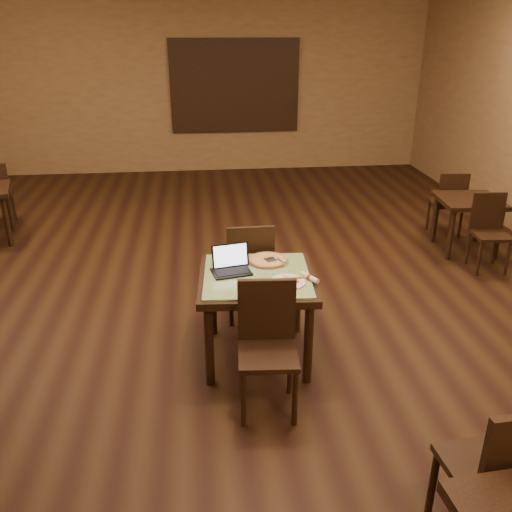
{
  "coord_description": "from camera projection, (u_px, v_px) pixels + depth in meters",
  "views": [
    {
      "loc": [
        -0.25,
        -5.28,
        2.62
      ],
      "look_at": [
        0.2,
        -1.22,
        0.85
      ],
      "focal_mm": 38.0,
      "sensor_mm": 36.0,
      "label": 1
    }
  ],
  "objects": [
    {
      "name": "chair_main_near",
      "position": [
        267.0,
        339.0,
        3.85
      ],
      "size": [
        0.45,
        0.45,
        0.96
      ],
      "rotation": [
        0.0,
        0.0,
        -0.07
      ],
      "color": "black",
      "rests_on": "ground"
    },
    {
      "name": "pizza_pan",
      "position": [
        268.0,
        261.0,
        4.56
      ],
      "size": [
        0.35,
        0.35,
        0.01
      ],
      "primitive_type": "cylinder",
      "color": "silver",
      "rests_on": "tiled_table"
    },
    {
      "name": "spatula",
      "position": [
        271.0,
        260.0,
        4.53
      ],
      "size": [
        0.16,
        0.24,
        0.01
      ],
      "primitive_type": "cube",
      "rotation": [
        0.0,
        0.0,
        0.3
      ],
      "color": "silver",
      "rests_on": "pizza_whole"
    },
    {
      "name": "mural",
      "position": [
        235.0,
        86.0,
        9.84
      ],
      "size": [
        2.34,
        0.05,
        1.64
      ],
      "color": "#285492",
      "rests_on": "wall_back"
    },
    {
      "name": "pizza_whole",
      "position": [
        268.0,
        260.0,
        4.55
      ],
      "size": [
        0.32,
        0.32,
        0.02
      ],
      "color": "beige",
      "rests_on": "pizza_pan"
    },
    {
      "name": "other_table_a_chair_near",
      "position": [
        489.0,
        227.0,
        6.12
      ],
      "size": [
        0.4,
        0.4,
        0.87
      ],
      "rotation": [
        0.0,
        0.0,
        -0.08
      ],
      "color": "black",
      "rests_on": "ground"
    },
    {
      "name": "other_table_a_chair_far",
      "position": [
        449.0,
        200.0,
        7.04
      ],
      "size": [
        0.4,
        0.4,
        0.87
      ],
      "rotation": [
        0.0,
        0.0,
        3.06
      ],
      "color": "black",
      "rests_on": "ground"
    },
    {
      "name": "wall_back",
      "position": [
        207.0,
        89.0,
        9.84
      ],
      "size": [
        8.0,
        0.02,
        3.0
      ],
      "primitive_type": "cube",
      "color": "olive",
      "rests_on": "ground"
    },
    {
      "name": "tiled_table",
      "position": [
        257.0,
        286.0,
        4.37
      ],
      "size": [
        0.98,
        0.98,
        0.76
      ],
      "rotation": [
        0.0,
        0.0,
        -0.07
      ],
      "color": "black",
      "rests_on": "ground"
    },
    {
      "name": "laptop",
      "position": [
        231.0,
        264.0,
        4.37
      ],
      "size": [
        0.34,
        0.29,
        0.21
      ],
      "rotation": [
        0.0,
        0.0,
        0.2
      ],
      "color": "black",
      "rests_on": "tiled_table"
    },
    {
      "name": "other_table_c_chair_far",
      "position": [
        504.0,
        472.0,
        2.67
      ],
      "size": [
        0.48,
        0.48,
        1.03
      ],
      "rotation": [
        0.0,
        0.0,
        3.21
      ],
      "color": "black",
      "rests_on": "ground"
    },
    {
      "name": "ground",
      "position": [
        225.0,
        284.0,
        5.88
      ],
      "size": [
        10.0,
        10.0,
        0.0
      ],
      "primitive_type": "plane",
      "color": "black",
      "rests_on": "ground"
    },
    {
      "name": "other_table_a",
      "position": [
        468.0,
        207.0,
        6.55
      ],
      "size": [
        0.77,
        0.77,
        0.67
      ],
      "rotation": [
        0.0,
        0.0,
        -0.08
      ],
      "color": "black",
      "rests_on": "ground"
    },
    {
      "name": "pizza_slice",
      "position": [
        288.0,
        280.0,
        4.18
      ],
      "size": [
        0.21,
        0.21,
        0.02
      ],
      "primitive_type": null,
      "rotation": [
        0.0,
        0.0,
        0.18
      ],
      "color": "beige",
      "rests_on": "plate"
    },
    {
      "name": "chair_main_far",
      "position": [
        250.0,
        267.0,
        4.97
      ],
      "size": [
        0.43,
        0.43,
        0.98
      ],
      "rotation": [
        0.0,
        0.0,
        3.15
      ],
      "color": "black",
      "rests_on": "ground"
    },
    {
      "name": "napkin_roll",
      "position": [
        310.0,
        277.0,
        4.23
      ],
      "size": [
        0.13,
        0.18,
        0.04
      ],
      "rotation": [
        0.0,
        0.0,
        0.52
      ],
      "color": "white",
      "rests_on": "tiled_table"
    },
    {
      "name": "plate",
      "position": [
        288.0,
        282.0,
        4.18
      ],
      "size": [
        0.28,
        0.28,
        0.02
      ],
      "primitive_type": "cylinder",
      "color": "white",
      "rests_on": "tiled_table"
    }
  ]
}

